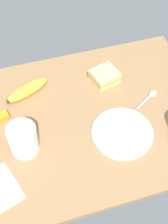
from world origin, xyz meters
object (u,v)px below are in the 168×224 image
at_px(sandwich_main, 105,76).
at_px(banana, 27,90).
at_px(spoon, 150,97).
at_px(coffee_mug_black, 23,139).
at_px(plate_of_food, 122,133).

height_order(sandwich_main, banana, sandwich_main).
bearing_deg(spoon, banana, -19.27).
height_order(sandwich_main, spoon, sandwich_main).
height_order(coffee_mug_black, banana, coffee_mug_black).
bearing_deg(plate_of_food, coffee_mug_black, -7.03).
bearing_deg(sandwich_main, coffee_mug_black, 31.57).
bearing_deg(banana, plate_of_food, 135.14).
height_order(plate_of_food, banana, banana).
bearing_deg(coffee_mug_black, sandwich_main, -148.43).
height_order(plate_of_food, coffee_mug_black, coffee_mug_black).
height_order(banana, spoon, banana).
xyz_separation_m(sandwich_main, banana, (0.28, -0.02, -0.00)).
bearing_deg(sandwich_main, spoon, 134.93).
relative_size(coffee_mug_black, sandwich_main, 1.01).
xyz_separation_m(coffee_mug_black, banana, (-0.05, -0.22, -0.03)).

